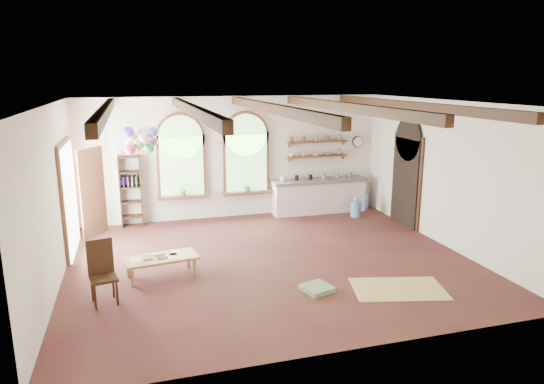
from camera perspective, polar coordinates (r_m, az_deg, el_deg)
name	(u,v)px	position (r m, az deg, el deg)	size (l,w,h in m)	color
floor	(271,261)	(10.03, -0.11, -8.13)	(8.00, 8.00, 0.00)	#4C2A1F
ceiling_beams	(271,108)	(9.35, -0.11, 9.84)	(6.20, 6.80, 0.18)	#3A2412
window_left	(181,159)	(12.62, -10.61, 3.82)	(1.30, 0.28, 2.20)	brown
window_right	(246,156)	(12.89, -3.05, 4.22)	(1.30, 0.28, 2.20)	brown
left_doorway	(69,199)	(11.15, -22.77, -0.79)	(0.10, 1.90, 2.50)	brown
right_doorway	(406,182)	(12.61, 15.45, 1.09)	(0.10, 1.30, 2.40)	black
kitchen_counter	(319,195)	(13.50, 5.52, -0.41)	(2.68, 0.62, 0.94)	beige
wall_shelf_lower	(317,156)	(13.45, 5.34, 4.21)	(1.70, 0.24, 0.04)	brown
wall_shelf_upper	(318,142)	(13.39, 5.38, 5.90)	(1.70, 0.24, 0.04)	brown
wall_clock	(358,142)	(13.96, 10.07, 5.86)	(0.32, 0.32, 0.04)	black
bookshelf	(131,191)	(12.60, -16.30, 0.09)	(0.53, 0.32, 1.80)	#3A2412
coffee_table	(161,259)	(9.43, -12.91, -7.71)	(1.41, 0.80, 0.38)	tan
side_chair	(104,285)	(8.64, -19.17, -10.34)	(0.50, 0.50, 1.07)	#3A2412
floor_mat	(398,289)	(9.06, 14.64, -10.96)	(1.61, 0.99, 0.02)	#D8C56C
floor_cushion	(317,288)	(8.76, 5.32, -11.21)	(0.48, 0.48, 0.08)	#6F8B5F
water_jug_a	(356,208)	(13.25, 9.83, -1.87)	(0.28, 0.28, 0.55)	#5B90C3
water_jug_b	(363,200)	(14.11, 10.70, -0.93)	(0.30, 0.30, 0.58)	#5B90C3
balloon_cluster	(141,139)	(11.00, -15.19, 5.98)	(0.74, 0.74, 1.15)	silver
table_book	(143,258)	(9.41, -14.88, -7.52)	(0.16, 0.24, 0.02)	olive
tablet	(161,256)	(9.42, -12.94, -7.41)	(0.19, 0.28, 0.01)	black
potted_plant_left	(183,190)	(12.66, -10.41, 0.25)	(0.27, 0.23, 0.30)	#598C4C
potted_plant_right	(247,186)	(12.93, -2.90, 0.73)	(0.27, 0.23, 0.30)	#598C4C
shelf_cup_a	(291,155)	(13.18, 2.30, 4.38)	(0.12, 0.10, 0.10)	white
shelf_cup_b	(304,154)	(13.30, 3.74, 4.43)	(0.10, 0.10, 0.09)	beige
shelf_bowl_a	(316,155)	(13.42, 5.15, 4.40)	(0.22, 0.22, 0.05)	beige
shelf_bowl_b	(327,154)	(13.55, 6.53, 4.47)	(0.20, 0.20, 0.06)	#8C664C
shelf_vase	(339,151)	(13.68, 7.90, 4.79)	(0.18, 0.18, 0.19)	slate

